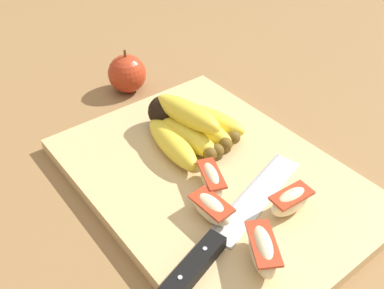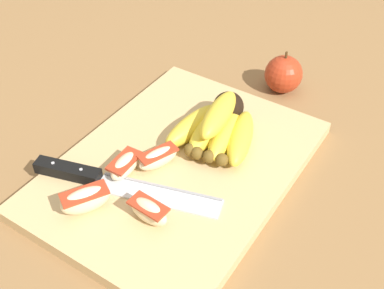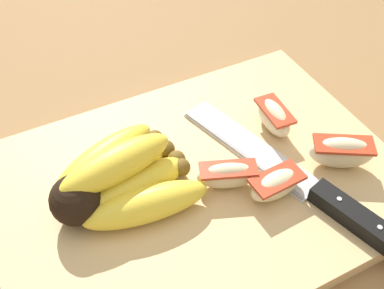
# 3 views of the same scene
# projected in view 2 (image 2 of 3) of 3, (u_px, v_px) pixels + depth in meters

# --- Properties ---
(ground_plane) EXTENTS (6.00, 6.00, 0.00)m
(ground_plane) POSITION_uv_depth(u_px,v_px,m) (174.00, 178.00, 0.74)
(ground_plane) COLOR olive
(cutting_board) EXTENTS (0.43, 0.32, 0.02)m
(cutting_board) POSITION_uv_depth(u_px,v_px,m) (178.00, 167.00, 0.74)
(cutting_board) COLOR tan
(cutting_board) RESTS_ON ground_plane
(banana_bunch) EXTENTS (0.15, 0.14, 0.07)m
(banana_bunch) POSITION_uv_depth(u_px,v_px,m) (218.00, 126.00, 0.76)
(banana_bunch) COLOR black
(banana_bunch) RESTS_ON cutting_board
(chefs_knife) EXTENTS (0.10, 0.28, 0.02)m
(chefs_knife) POSITION_uv_depth(u_px,v_px,m) (99.00, 179.00, 0.70)
(chefs_knife) COLOR silver
(chefs_knife) RESTS_ON cutting_board
(apple_wedge_near) EXTENTS (0.07, 0.06, 0.04)m
(apple_wedge_near) POSITION_uv_depth(u_px,v_px,m) (86.00, 200.00, 0.65)
(apple_wedge_near) COLOR beige
(apple_wedge_near) RESTS_ON cutting_board
(apple_wedge_middle) EXTENTS (0.06, 0.03, 0.03)m
(apple_wedge_middle) POSITION_uv_depth(u_px,v_px,m) (125.00, 165.00, 0.71)
(apple_wedge_middle) COLOR beige
(apple_wedge_middle) RESTS_ON cutting_board
(apple_wedge_far) EXTENTS (0.07, 0.04, 0.03)m
(apple_wedge_far) POSITION_uv_depth(u_px,v_px,m) (158.00, 158.00, 0.72)
(apple_wedge_far) COLOR beige
(apple_wedge_far) RESTS_ON cutting_board
(apple_wedge_extra) EXTENTS (0.03, 0.06, 0.03)m
(apple_wedge_extra) POSITION_uv_depth(u_px,v_px,m) (149.00, 211.00, 0.64)
(apple_wedge_extra) COLOR beige
(apple_wedge_extra) RESTS_ON cutting_board
(whole_apple) EXTENTS (0.07, 0.07, 0.08)m
(whole_apple) POSITION_uv_depth(u_px,v_px,m) (283.00, 74.00, 0.89)
(whole_apple) COLOR #AD3319
(whole_apple) RESTS_ON ground_plane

